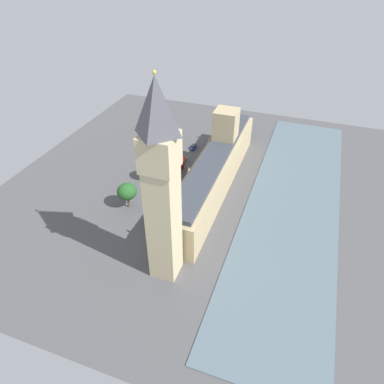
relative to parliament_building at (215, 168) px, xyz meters
name	(u,v)px	position (x,y,z in m)	size (l,w,h in m)	color
ground_plane	(208,186)	(1.99, 1.69, -7.46)	(144.61, 144.61, 0.00)	#4C4C4F
river_thames	(293,204)	(-28.71, 1.69, -7.34)	(30.17, 130.15, 0.25)	slate
parliament_building	(215,168)	(0.00, 0.00, 0.00)	(11.61, 74.61, 24.65)	tan
clock_tower	(161,187)	(0.67, 43.40, 20.83)	(7.92, 7.92, 54.72)	#CCBA8E
car_blue_leading	(194,147)	(16.44, -23.22, -6.57)	(2.26, 4.70, 1.74)	navy
car_yellow_cab_trailing	(183,160)	(16.91, -11.11, -6.57)	(2.01, 4.76, 1.74)	gold
double_decker_bus_opposite_hall	(177,167)	(16.18, -2.78, -4.83)	(2.80, 10.54, 4.75)	#B20C0F
car_black_far_end	(165,198)	(13.58, 14.24, -6.57)	(2.20, 4.82, 1.74)	black
car_silver_midblock	(150,216)	(14.44, 25.32, -6.57)	(2.08, 4.55, 1.74)	#B7B7BC
pedestrian_kerbside	(154,237)	(8.99, 33.59, -6.71)	(0.58, 0.66, 1.67)	navy
pedestrian_corner	(192,182)	(8.13, 1.85, -6.79)	(0.54, 0.62, 1.50)	#336B60
plane_tree_near_tower	(127,192)	(23.76, 22.11, -1.07)	(6.55, 6.55, 9.20)	brown
plane_tree_by_river_gate	(152,165)	(22.86, 4.80, -0.64)	(6.15, 6.15, 9.46)	brown
street_lamp_under_trees	(173,143)	(23.45, -17.29, -3.06)	(0.56, 0.56, 6.30)	black
street_lamp_slot_10	(128,194)	(24.31, 20.66, -3.39)	(0.56, 0.56, 5.76)	black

